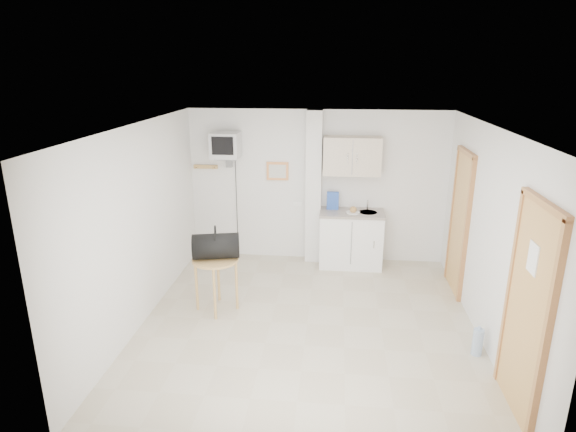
# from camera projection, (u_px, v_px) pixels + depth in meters

# --- Properties ---
(ground) EXTENTS (4.50, 4.50, 0.00)m
(ground) POSITION_uv_depth(u_px,v_px,m) (307.00, 324.00, 6.15)
(ground) COLOR #BFB49A
(ground) RESTS_ON ground
(room_envelope) EXTENTS (4.24, 4.54, 2.55)m
(room_envelope) POSITION_uv_depth(u_px,v_px,m) (329.00, 207.00, 5.75)
(room_envelope) COLOR white
(room_envelope) RESTS_ON ground
(kitchenette) EXTENTS (1.03, 0.58, 2.10)m
(kitchenette) POSITION_uv_depth(u_px,v_px,m) (351.00, 218.00, 7.75)
(kitchenette) COLOR white
(kitchenette) RESTS_ON ground
(crt_television) EXTENTS (0.44, 0.45, 2.15)m
(crt_television) POSITION_uv_depth(u_px,v_px,m) (226.00, 146.00, 7.63)
(crt_television) COLOR slate
(crt_television) RESTS_ON ground
(round_table) EXTENTS (0.61, 0.61, 0.74)m
(round_table) POSITION_uv_depth(u_px,v_px,m) (216.00, 266.00, 6.33)
(round_table) COLOR tan
(round_table) RESTS_ON ground
(duffel_bag) EXTENTS (0.66, 0.46, 0.45)m
(duffel_bag) POSITION_uv_depth(u_px,v_px,m) (216.00, 246.00, 6.27)
(duffel_bag) COLOR black
(duffel_bag) RESTS_ON round_table
(water_bottle) EXTENTS (0.12, 0.12, 0.36)m
(water_bottle) POSITION_uv_depth(u_px,v_px,m) (478.00, 342.00, 5.46)
(water_bottle) COLOR #99B0CF
(water_bottle) RESTS_ON ground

